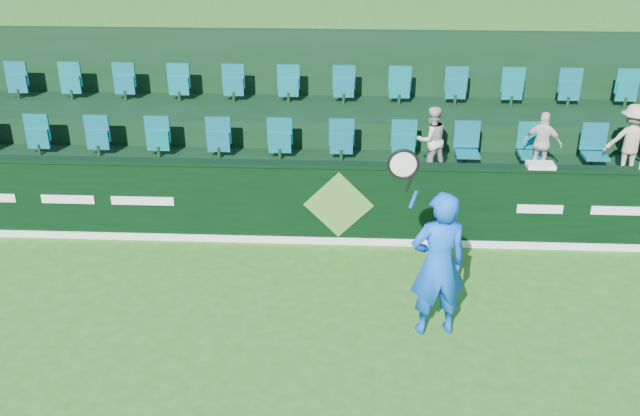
# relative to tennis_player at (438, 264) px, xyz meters

# --- Properties ---
(ground) EXTENTS (60.00, 60.00, 0.00)m
(ground) POSITION_rel_tennis_player_xyz_m (-1.28, -1.58, -0.99)
(ground) COLOR #246919
(ground) RESTS_ON ground
(sponsor_hoarding) EXTENTS (16.00, 0.25, 1.35)m
(sponsor_hoarding) POSITION_rel_tennis_player_xyz_m (-1.28, 2.42, -0.32)
(sponsor_hoarding) COLOR black
(sponsor_hoarding) RESTS_ON ground
(stand_tier_front) EXTENTS (16.00, 2.00, 0.80)m
(stand_tier_front) POSITION_rel_tennis_player_xyz_m (-1.28, 3.52, -0.59)
(stand_tier_front) COLOR black
(stand_tier_front) RESTS_ON ground
(stand_tier_back) EXTENTS (16.00, 1.80, 1.30)m
(stand_tier_back) POSITION_rel_tennis_player_xyz_m (-1.28, 5.42, -0.34)
(stand_tier_back) COLOR black
(stand_tier_back) RESTS_ON ground
(stand_rear) EXTENTS (16.00, 4.10, 2.60)m
(stand_rear) POSITION_rel_tennis_player_xyz_m (-1.28, 5.87, 0.22)
(stand_rear) COLOR black
(stand_rear) RESTS_ON ground
(seat_row_front) EXTENTS (13.50, 0.50, 0.60)m
(seat_row_front) POSITION_rel_tennis_player_xyz_m (-1.28, 3.92, 0.11)
(seat_row_front) COLOR #0D5A6D
(seat_row_front) RESTS_ON stand_tier_front
(seat_row_back) EXTENTS (13.50, 0.50, 0.60)m
(seat_row_back) POSITION_rel_tennis_player_xyz_m (-1.28, 5.72, 0.61)
(seat_row_back) COLOR #0D5A6D
(seat_row_back) RESTS_ON stand_tier_back
(tennis_player) EXTENTS (1.13, 0.59, 2.58)m
(tennis_player) POSITION_rel_tennis_player_xyz_m (0.00, 0.00, 0.00)
(tennis_player) COLOR blue
(tennis_player) RESTS_ON ground
(spectator_left) EXTENTS (0.67, 0.60, 1.13)m
(spectator_left) POSITION_rel_tennis_player_xyz_m (0.22, 3.54, 0.37)
(spectator_left) COLOR beige
(spectator_left) RESTS_ON stand_tier_front
(spectator_middle) EXTENTS (0.68, 0.49, 1.07)m
(spectator_middle) POSITION_rel_tennis_player_xyz_m (2.06, 3.54, 0.34)
(spectator_middle) COLOR silver
(spectator_middle) RESTS_ON stand_tier_front
(spectator_right) EXTENTS (0.83, 0.52, 1.22)m
(spectator_right) POSITION_rel_tennis_player_xyz_m (3.48, 3.54, 0.42)
(spectator_right) COLOR tan
(spectator_right) RESTS_ON stand_tier_front
(towel) EXTENTS (0.41, 0.27, 0.06)m
(towel) POSITION_rel_tennis_player_xyz_m (1.76, 2.42, 0.39)
(towel) COLOR white
(towel) RESTS_ON sponsor_hoarding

